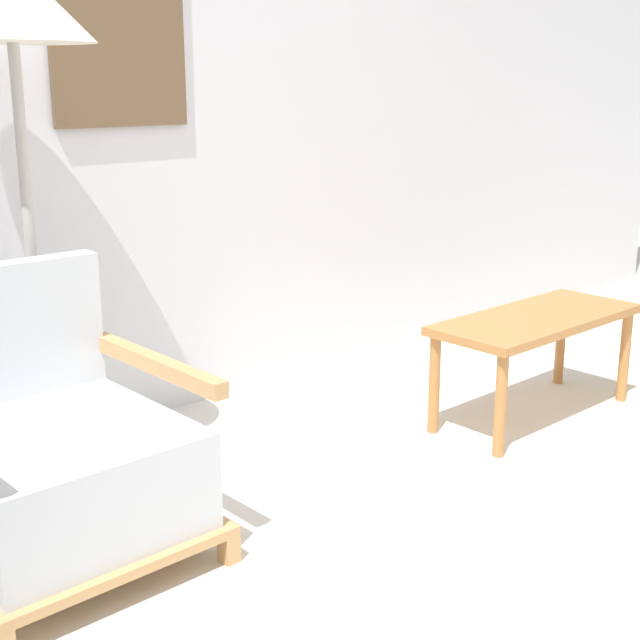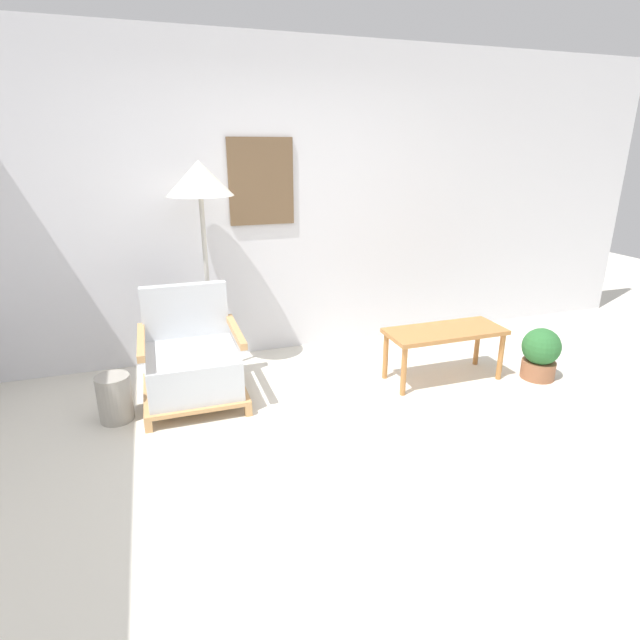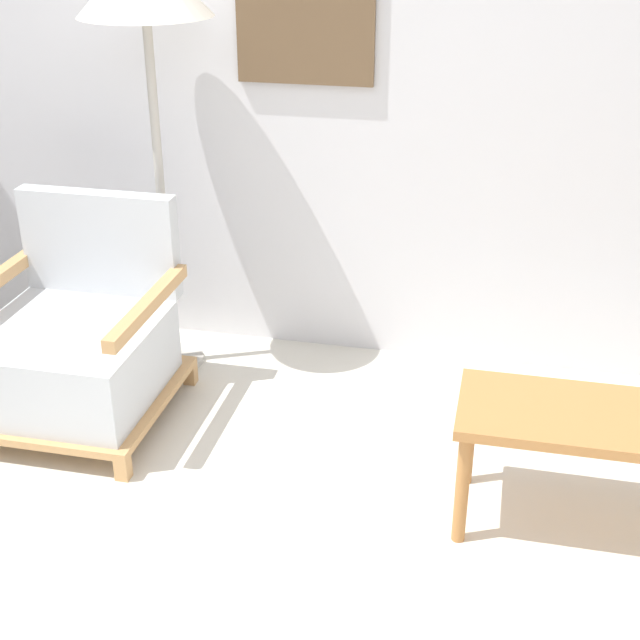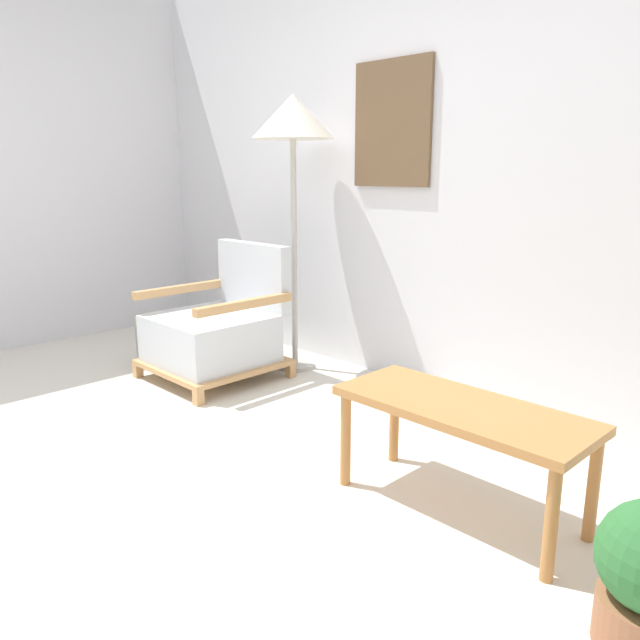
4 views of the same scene
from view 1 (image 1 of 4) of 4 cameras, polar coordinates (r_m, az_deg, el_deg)
name	(u,v)px [view 1 (image 1 of 4)]	position (r m, az deg, el deg)	size (l,w,h in m)	color
ground_plane	(592,631)	(2.51, 17.02, -18.50)	(14.00, 14.00, 0.00)	silver
wall_back	(133,83)	(3.61, -11.90, 14.64)	(8.00, 0.09, 2.70)	silver
armchair	(54,461)	(2.72, -16.69, -8.62)	(0.73, 0.75, 0.83)	tan
floor_lamp	(11,18)	(3.03, -19.17, 17.78)	(0.51, 0.51, 1.74)	#B7B2A8
coffee_table	(537,329)	(3.75, 13.69, -0.55)	(0.97, 0.40, 0.44)	#B2753D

